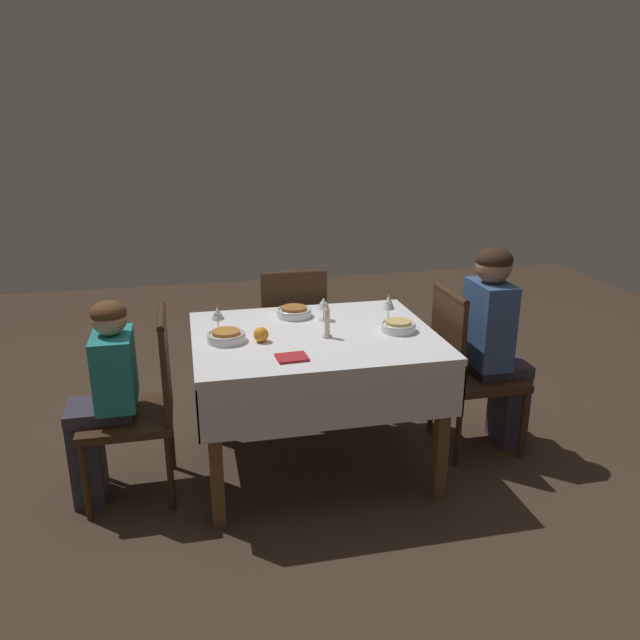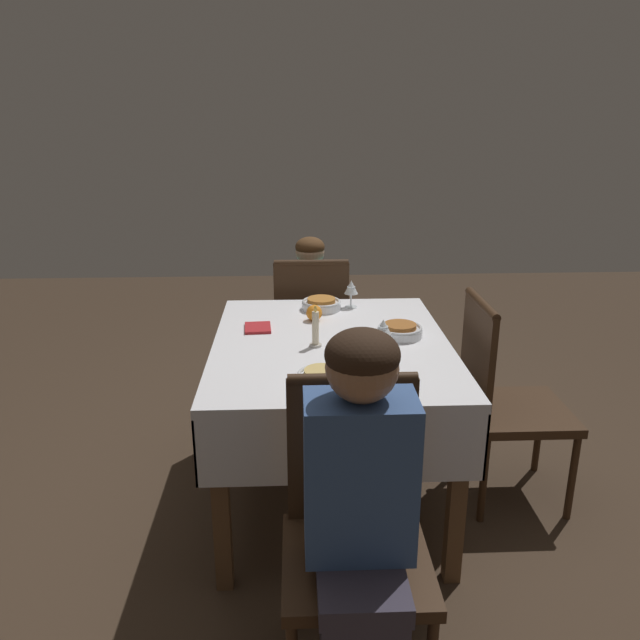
{
  "view_description": "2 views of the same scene",
  "coord_description": "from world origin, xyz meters",
  "px_view_note": "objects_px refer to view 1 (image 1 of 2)",
  "views": [
    {
      "loc": [
        0.61,
        2.91,
        1.81
      ],
      "look_at": [
        -0.01,
        0.09,
        0.86
      ],
      "focal_mm": 35.0,
      "sensor_mm": 36.0,
      "label": 1
    },
    {
      "loc": [
        -2.42,
        0.15,
        1.67
      ],
      "look_at": [
        -0.04,
        0.05,
        0.86
      ],
      "focal_mm": 35.0,
      "sensor_mm": 36.0,
      "label": 2
    }
  ],
  "objects_px": {
    "dining_table": "(314,352)",
    "person_adult_denim": "(496,336)",
    "chair_east": "(142,400)",
    "person_child_teal": "(104,394)",
    "bowl_west": "(398,326)",
    "napkin_red_folded": "(292,357)",
    "orange_fruit": "(261,335)",
    "bowl_east": "(226,336)",
    "wine_glass_east": "(218,314)",
    "wine_glass_south": "(324,304)",
    "chair_south": "(291,333)",
    "candle_centerpiece": "(327,324)",
    "chair_west": "(467,364)",
    "wine_glass_west": "(389,303)",
    "bowl_south": "(294,312)"
  },
  "relations": [
    {
      "from": "wine_glass_south",
      "to": "wine_glass_west",
      "type": "bearing_deg",
      "value": 165.38
    },
    {
      "from": "candle_centerpiece",
      "to": "bowl_west",
      "type": "bearing_deg",
      "value": -178.54
    },
    {
      "from": "chair_south",
      "to": "orange_fruit",
      "type": "distance_m",
      "value": 0.9
    },
    {
      "from": "person_adult_denim",
      "to": "wine_glass_south",
      "type": "height_order",
      "value": "person_adult_denim"
    },
    {
      "from": "person_child_teal",
      "to": "bowl_east",
      "type": "relative_size",
      "value": 5.36
    },
    {
      "from": "chair_east",
      "to": "bowl_south",
      "type": "height_order",
      "value": "chair_east"
    },
    {
      "from": "chair_south",
      "to": "bowl_south",
      "type": "distance_m",
      "value": 0.53
    },
    {
      "from": "bowl_west",
      "to": "person_adult_denim",
      "type": "bearing_deg",
      "value": -172.71
    },
    {
      "from": "chair_south",
      "to": "bowl_south",
      "type": "height_order",
      "value": "chair_south"
    },
    {
      "from": "napkin_red_folded",
      "to": "orange_fruit",
      "type": "bearing_deg",
      "value": -66.97
    },
    {
      "from": "chair_west",
      "to": "orange_fruit",
      "type": "relative_size",
      "value": 12.69
    },
    {
      "from": "bowl_east",
      "to": "wine_glass_east",
      "type": "distance_m",
      "value": 0.16
    },
    {
      "from": "person_child_teal",
      "to": "wine_glass_east",
      "type": "xyz_separation_m",
      "value": [
        -0.56,
        -0.18,
        0.3
      ]
    },
    {
      "from": "wine_glass_west",
      "to": "napkin_red_folded",
      "type": "xyz_separation_m",
      "value": [
        0.6,
        0.43,
        -0.09
      ]
    },
    {
      "from": "chair_east",
      "to": "wine_glass_south",
      "type": "height_order",
      "value": "chair_east"
    },
    {
      "from": "chair_east",
      "to": "wine_glass_west",
      "type": "bearing_deg",
      "value": 97.68
    },
    {
      "from": "dining_table",
      "to": "bowl_west",
      "type": "bearing_deg",
      "value": 172.26
    },
    {
      "from": "person_child_teal",
      "to": "dining_table",
      "type": "bearing_deg",
      "value": 93.34
    },
    {
      "from": "bowl_west",
      "to": "wine_glass_east",
      "type": "xyz_separation_m",
      "value": [
        0.9,
        -0.18,
        0.07
      ]
    },
    {
      "from": "chair_east",
      "to": "person_child_teal",
      "type": "bearing_deg",
      "value": -90.0
    },
    {
      "from": "bowl_south",
      "to": "candle_centerpiece",
      "type": "distance_m",
      "value": 0.38
    },
    {
      "from": "chair_south",
      "to": "wine_glass_east",
      "type": "height_order",
      "value": "chair_south"
    },
    {
      "from": "chair_east",
      "to": "person_adult_denim",
      "type": "bearing_deg",
      "value": 92.38
    },
    {
      "from": "chair_west",
      "to": "wine_glass_south",
      "type": "bearing_deg",
      "value": 76.53
    },
    {
      "from": "wine_glass_east",
      "to": "napkin_red_folded",
      "type": "height_order",
      "value": "wine_glass_east"
    },
    {
      "from": "person_child_teal",
      "to": "napkin_red_folded",
      "type": "height_order",
      "value": "person_child_teal"
    },
    {
      "from": "chair_west",
      "to": "person_child_teal",
      "type": "bearing_deg",
      "value": 92.36
    },
    {
      "from": "wine_glass_south",
      "to": "orange_fruit",
      "type": "bearing_deg",
      "value": 35.33
    },
    {
      "from": "person_adult_denim",
      "to": "bowl_west",
      "type": "bearing_deg",
      "value": 97.29
    },
    {
      "from": "wine_glass_west",
      "to": "bowl_east",
      "type": "bearing_deg",
      "value": 8.79
    },
    {
      "from": "dining_table",
      "to": "person_adult_denim",
      "type": "xyz_separation_m",
      "value": [
        -1.02,
        -0.02,
        -0.0
      ]
    },
    {
      "from": "chair_west",
      "to": "chair_south",
      "type": "height_order",
      "value": "same"
    },
    {
      "from": "chair_south",
      "to": "candle_centerpiece",
      "type": "bearing_deg",
      "value": 92.97
    },
    {
      "from": "wine_glass_west",
      "to": "candle_centerpiece",
      "type": "relative_size",
      "value": 0.84
    },
    {
      "from": "napkin_red_folded",
      "to": "dining_table",
      "type": "bearing_deg",
      "value": -118.35
    },
    {
      "from": "wine_glass_west",
      "to": "orange_fruit",
      "type": "height_order",
      "value": "wine_glass_west"
    },
    {
      "from": "chair_south",
      "to": "orange_fruit",
      "type": "xyz_separation_m",
      "value": [
        0.29,
        0.8,
        0.29
      ]
    },
    {
      "from": "chair_south",
      "to": "wine_glass_west",
      "type": "height_order",
      "value": "chair_south"
    },
    {
      "from": "bowl_west",
      "to": "napkin_red_folded",
      "type": "bearing_deg",
      "value": 23.21
    },
    {
      "from": "bowl_south",
      "to": "candle_centerpiece",
      "type": "relative_size",
      "value": 1.1
    },
    {
      "from": "candle_centerpiece",
      "to": "wine_glass_south",
      "type": "bearing_deg",
      "value": -99.05
    },
    {
      "from": "person_adult_denim",
      "to": "person_child_teal",
      "type": "xyz_separation_m",
      "value": [
        2.05,
        0.08,
        -0.1
      ]
    },
    {
      "from": "chair_south",
      "to": "napkin_red_folded",
      "type": "relative_size",
      "value": 6.34
    },
    {
      "from": "bowl_east",
      "to": "bowl_west",
      "type": "bearing_deg",
      "value": 177.57
    },
    {
      "from": "chair_south",
      "to": "person_child_teal",
      "type": "bearing_deg",
      "value": 37.58
    },
    {
      "from": "dining_table",
      "to": "wine_glass_south",
      "type": "height_order",
      "value": "wine_glass_south"
    },
    {
      "from": "wine_glass_east",
      "to": "wine_glass_south",
      "type": "distance_m",
      "value": 0.57
    },
    {
      "from": "candle_centerpiece",
      "to": "wine_glass_west",
      "type": "bearing_deg",
      "value": -154.41
    },
    {
      "from": "person_child_teal",
      "to": "orange_fruit",
      "type": "height_order",
      "value": "person_child_teal"
    },
    {
      "from": "candle_centerpiece",
      "to": "orange_fruit",
      "type": "relative_size",
      "value": 2.37
    }
  ]
}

